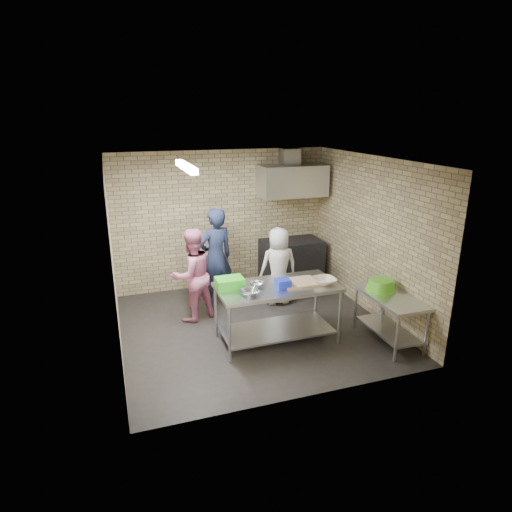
{
  "coord_description": "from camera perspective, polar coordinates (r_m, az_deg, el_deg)",
  "views": [
    {
      "loc": [
        -2.06,
        -6.23,
        3.36
      ],
      "look_at": [
        0.1,
        0.2,
        1.15
      ],
      "focal_mm": 30.98,
      "sensor_mm": 36.0,
      "label": 1
    }
  ],
  "objects": [
    {
      "name": "fluorescent_fixture",
      "position": [
        6.36,
        -9.03,
        11.33
      ],
      "size": [
        0.1,
        1.25,
        0.08
      ],
      "primitive_type": "cube",
      "color": "white",
      "rests_on": "ceiling"
    },
    {
      "name": "mixing_bowl_b",
      "position": [
        6.53,
        0.14,
        -3.72
      ],
      "size": [
        0.23,
        0.23,
        0.07
      ],
      "primitive_type": "imported",
      "rotation": [
        0.0,
        0.0,
        0.06
      ],
      "color": "#BBBDC2",
      "rests_on": "prep_table"
    },
    {
      "name": "green_basin",
      "position": [
        7.08,
        15.83,
        -3.58
      ],
      "size": [
        0.46,
        0.46,
        0.17
      ],
      "primitive_type": null,
      "color": "#59C626",
      "rests_on": "side_counter"
    },
    {
      "name": "blue_tub",
      "position": [
        6.5,
        3.49,
        -3.55
      ],
      "size": [
        0.2,
        0.2,
        0.13
      ],
      "primitive_type": "cube",
      "color": "#182BB4",
      "rests_on": "prep_table"
    },
    {
      "name": "mixing_bowl_a",
      "position": [
        6.25,
        -0.87,
        -4.73
      ],
      "size": [
        0.3,
        0.3,
        0.07
      ],
      "primitive_type": "imported",
      "rotation": [
        0.0,
        0.0,
        0.06
      ],
      "color": "#A8ACAF",
      "rests_on": "prep_table"
    },
    {
      "name": "back_wall",
      "position": [
        8.72,
        -4.41,
        4.66
      ],
      "size": [
        4.2,
        0.06,
        2.7
      ],
      "primitive_type": "cube",
      "color": "tan",
      "rests_on": "ground"
    },
    {
      "name": "side_counter",
      "position": [
        7.08,
        16.78,
        -7.71
      ],
      "size": [
        0.6,
        1.2,
        0.75
      ],
      "primitive_type": "cube",
      "color": "silver",
      "rests_on": "floor"
    },
    {
      "name": "wall_shelf",
      "position": [
        9.04,
        5.97,
        8.78
      ],
      "size": [
        0.8,
        0.2,
        0.04
      ],
      "primitive_type": "cube",
      "color": "#3F2B19",
      "rests_on": "back_wall"
    },
    {
      "name": "prep_table",
      "position": [
        6.78,
        2.69,
        -7.39
      ],
      "size": [
        1.81,
        0.91,
        0.91
      ],
      "primitive_type": "cube",
      "color": "#B0B3B7",
      "rests_on": "floor"
    },
    {
      "name": "cutting_board",
      "position": [
        6.7,
        5.61,
        -3.4
      ],
      "size": [
        0.55,
        0.42,
        0.03
      ],
      "primitive_type": "cube",
      "color": "tan",
      "rests_on": "prep_table"
    },
    {
      "name": "floor",
      "position": [
        7.37,
        -0.24,
        -9.07
      ],
      "size": [
        4.2,
        4.2,
        0.0
      ],
      "primitive_type": "plane",
      "color": "black",
      "rests_on": "ground"
    },
    {
      "name": "range_hood",
      "position": [
        8.73,
        4.71,
        9.68
      ],
      "size": [
        1.3,
        0.6,
        0.6
      ],
      "primitive_type": "cube",
      "color": "silver",
      "rests_on": "back_wall"
    },
    {
      "name": "woman_white",
      "position": [
        8.0,
        2.92,
        -1.29
      ],
      "size": [
        0.71,
        0.48,
        1.43
      ],
      "primitive_type": "imported",
      "rotation": [
        0.0,
        0.0,
        3.11
      ],
      "color": "white",
      "rests_on": "floor"
    },
    {
      "name": "woman_pink",
      "position": [
        7.4,
        -8.25,
        -2.47
      ],
      "size": [
        0.93,
        0.83,
        1.58
      ],
      "primitive_type": "imported",
      "rotation": [
        0.0,
        0.0,
        3.49
      ],
      "color": "#CC6C90",
      "rests_on": "floor"
    },
    {
      "name": "right_wall",
      "position": [
        7.76,
        14.64,
        2.43
      ],
      "size": [
        0.06,
        4.0,
        2.7
      ],
      "primitive_type": "cube",
      "color": "tan",
      "rests_on": "ground"
    },
    {
      "name": "bottle_green",
      "position": [
        9.09,
        6.87,
        9.41
      ],
      "size": [
        0.06,
        0.06,
        0.15
      ],
      "primitive_type": "cylinder",
      "color": "green",
      "rests_on": "wall_shelf"
    },
    {
      "name": "bottle_red",
      "position": [
        8.93,
        4.52,
        9.42
      ],
      "size": [
        0.07,
        0.07,
        0.18
      ],
      "primitive_type": "cylinder",
      "color": "#B22619",
      "rests_on": "wall_shelf"
    },
    {
      "name": "stove",
      "position": [
        9.07,
        4.57,
        -0.74
      ],
      "size": [
        1.2,
        0.7,
        0.9
      ],
      "primitive_type": "cube",
      "color": "black",
      "rests_on": "floor"
    },
    {
      "name": "ceramic_bowl",
      "position": [
        6.73,
        8.8,
        -3.2
      ],
      "size": [
        0.37,
        0.37,
        0.09
      ],
      "primitive_type": "imported",
      "rotation": [
        0.0,
        0.0,
        0.06
      ],
      "color": "beige",
      "rests_on": "prep_table"
    },
    {
      "name": "green_crate",
      "position": [
        6.47,
        -3.43,
        -3.53
      ],
      "size": [
        0.4,
        0.3,
        0.16
      ],
      "primitive_type": "cube",
      "color": "green",
      "rests_on": "prep_table"
    },
    {
      "name": "left_wall",
      "position": [
        6.55,
        -17.99,
        -0.75
      ],
      "size": [
        0.06,
        4.0,
        2.7
      ],
      "primitive_type": "cube",
      "color": "tan",
      "rests_on": "ground"
    },
    {
      "name": "ceiling",
      "position": [
        6.6,
        -0.28,
        12.3
      ],
      "size": [
        4.2,
        4.2,
        0.0
      ],
      "primitive_type": "plane",
      "rotation": [
        3.14,
        0.0,
        0.0
      ],
      "color": "black",
      "rests_on": "ground"
    },
    {
      "name": "hood_duct",
      "position": [
        8.81,
        4.4,
        12.72
      ],
      "size": [
        0.35,
        0.3,
        0.3
      ],
      "primitive_type": "cube",
      "color": "#A5A8AD",
      "rests_on": "back_wall"
    },
    {
      "name": "front_wall",
      "position": [
        5.12,
        6.83,
        -5.22
      ],
      "size": [
        4.2,
        0.06,
        2.7
      ],
      "primitive_type": "cube",
      "color": "tan",
      "rests_on": "ground"
    },
    {
      "name": "man_navy",
      "position": [
        7.89,
        -5.22,
        -0.2
      ],
      "size": [
        0.74,
        0.58,
        1.8
      ],
      "primitive_type": "imported",
      "rotation": [
        0.0,
        0.0,
        3.4
      ],
      "color": "#151634",
      "rests_on": "floor"
    }
  ]
}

